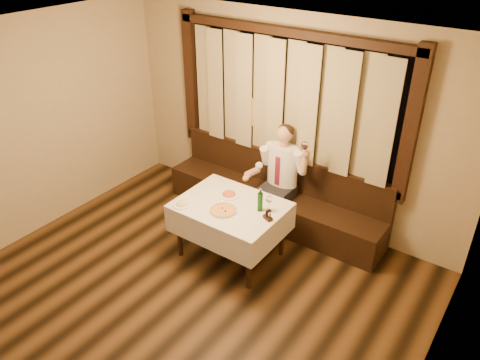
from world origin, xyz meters
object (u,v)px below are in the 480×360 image
Objects in this scene: cruet_caddy at (268,216)px; banquette at (274,199)px; pasta_red at (229,193)px; pasta_cream at (182,202)px; dining_table at (230,212)px; pizza at (223,210)px; green_bottle at (260,201)px; seated_man at (280,171)px.

banquette is at bearing 140.04° from cruet_caddy.
pasta_red is 2.07× the size of cruet_caddy.
dining_table is at bearing 35.73° from pasta_cream.
cruet_caddy is (0.51, 0.16, 0.03)m from pizza.
pasta_red is 0.69m from cruet_caddy.
banquette reaches higher than pizza.
green_bottle is 0.87m from seated_man.
pasta_red is 0.19× the size of seated_man.
seated_man is (-0.40, 0.94, 0.04)m from cruet_caddy.
banquette is 1.08m from dining_table.
cruet_caddy is at bearing -62.76° from banquette.
pizza is 0.23× the size of seated_man.
cruet_caddy is (0.17, -0.10, -0.08)m from green_bottle.
seated_man reaches higher than green_bottle.
pasta_red is at bearing -98.89° from banquette.
seated_man is at bearing 64.84° from pasta_cream.
dining_table is 0.25m from pasta_red.
pasta_red is 0.94× the size of green_bottle.
banquette is 2.52× the size of dining_table.
pasta_cream is (-0.49, -0.17, 0.02)m from pizza.
green_bottle is (0.49, -0.06, 0.09)m from pasta_red.
banquette is 11.75× the size of pasta_red.
seated_man reaches higher than pizza.
banquette is 1.26m from cruet_caddy.
cruet_caddy is (0.67, -0.16, 0.01)m from pasta_red.
banquette is 1.00m from pasta_red.
banquette reaches higher than dining_table.
green_bottle reaches higher than pasta_cream.
pasta_cream is 0.81× the size of green_bottle.
pasta_cream is 1.40m from seated_man.
pizza is 1.42× the size of pasta_cream.
seated_man is at bearing -34.94° from banquette.
pizza is at bearing -95.70° from seated_man.
seated_man reaches higher than dining_table.
banquette is 1.28m from pizza.
pasta_red is at bearing 115.39° from pizza.
pizza is at bearing -141.59° from green_bottle.
banquette reaches higher than pasta_red.
pasta_cream is 0.16× the size of seated_man.
pasta_red is (-0.15, 0.33, 0.02)m from pizza.
dining_table is 0.44m from green_bottle.
green_bottle reaches higher than banquette.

